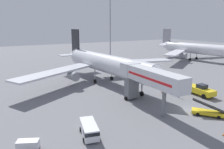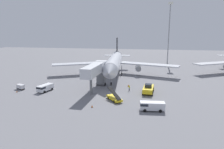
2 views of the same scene
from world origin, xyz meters
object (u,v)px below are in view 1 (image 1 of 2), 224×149
at_px(airplane_at_gate, 104,63).
at_px(safety_cone_charlie, 224,134).
at_px(pushback_tug, 200,90).
at_px(safety_cone_alpha, 162,91).
at_px(service_van_near_right, 89,129).
at_px(airplane_background, 195,49).
at_px(ground_crew_worker_foreground, 179,94).
at_px(jet_bridge, 147,78).
at_px(belt_loader_truck, 208,112).
at_px(baggage_cart_mid_left, 28,145).
at_px(apron_light_mast, 110,12).

distance_m(airplane_at_gate, safety_cone_charlie, 35.20).
height_order(pushback_tug, safety_cone_alpha, pushback_tug).
relative_size(pushback_tug, service_van_near_right, 1.26).
xyz_separation_m(service_van_near_right, airplane_background, (69.30, 38.15, 4.12)).
height_order(ground_crew_worker_foreground, airplane_background, airplane_background).
bearing_deg(safety_cone_alpha, jet_bridge, -151.46).
bearing_deg(belt_loader_truck, ground_crew_worker_foreground, 73.66).
relative_size(safety_cone_charlie, airplane_background, 0.01).
height_order(baggage_cart_mid_left, safety_cone_alpha, baggage_cart_mid_left).
relative_size(service_van_near_right, airplane_background, 0.12).
relative_size(safety_cone_alpha, apron_light_mast, 0.02).
bearing_deg(airplane_background, belt_loader_truck, -138.79).
bearing_deg(pushback_tug, safety_cone_charlie, -132.04).
height_order(pushback_tug, service_van_near_right, pushback_tug).
height_order(service_van_near_right, baggage_cart_mid_left, service_van_near_right).
distance_m(jet_bridge, baggage_cart_mid_left, 23.39).
height_order(safety_cone_alpha, airplane_background, airplane_background).
bearing_deg(service_van_near_right, safety_cone_charlie, -29.59).
bearing_deg(jet_bridge, airplane_at_gate, 84.99).
distance_m(airplane_at_gate, jet_bridge, 20.41).
height_order(safety_cone_charlie, airplane_background, airplane_background).
xyz_separation_m(service_van_near_right, safety_cone_charlie, (17.05, -9.68, -0.80)).
bearing_deg(airplane_background, ground_crew_worker_foreground, -144.17).
xyz_separation_m(airplane_at_gate, apron_light_mast, (22.78, 36.86, 16.06)).
distance_m(baggage_cart_mid_left, airplane_background, 86.33).
height_order(jet_bridge, ground_crew_worker_foreground, jet_bridge).
relative_size(pushback_tug, apron_light_mast, 0.21).
distance_m(safety_cone_alpha, airplane_background, 54.39).
bearing_deg(jet_bridge, baggage_cart_mid_left, -169.11).
height_order(pushback_tug, belt_loader_truck, belt_loader_truck).
relative_size(service_van_near_right, ground_crew_worker_foreground, 3.16).
bearing_deg(apron_light_mast, airplane_at_gate, -121.72).
relative_size(belt_loader_truck, airplane_background, 0.12).
bearing_deg(pushback_tug, apron_light_mast, 80.94).
relative_size(baggage_cart_mid_left, airplane_background, 0.06).
bearing_deg(baggage_cart_mid_left, safety_cone_alpha, 16.35).
relative_size(airplane_at_gate, belt_loader_truck, 9.09).
bearing_deg(belt_loader_truck, safety_cone_alpha, 81.73).
xyz_separation_m(pushback_tug, apron_light_mast, (9.24, 57.90, 20.20)).
bearing_deg(safety_cone_charlie, ground_crew_worker_foreground, 65.46).
distance_m(belt_loader_truck, baggage_cart_mid_left, 29.79).
xyz_separation_m(jet_bridge, safety_cone_charlie, (2.90, -14.49, -5.62)).
bearing_deg(safety_cone_alpha, belt_loader_truck, -98.27).
height_order(airplane_at_gate, jet_bridge, airplane_at_gate).
xyz_separation_m(baggage_cart_mid_left, safety_cone_alpha, (31.44, 9.23, -0.47)).
relative_size(belt_loader_truck, safety_cone_charlie, 8.71).
relative_size(baggage_cart_mid_left, safety_cone_alpha, 4.01).
xyz_separation_m(pushback_tug, airplane_background, (39.82, 34.05, 4.00)).
distance_m(safety_cone_alpha, safety_cone_charlie, 20.35).
bearing_deg(jet_bridge, service_van_near_right, -161.24).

